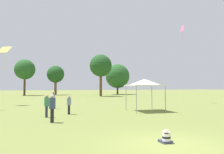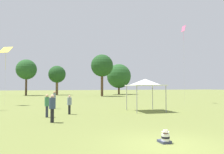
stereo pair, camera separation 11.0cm
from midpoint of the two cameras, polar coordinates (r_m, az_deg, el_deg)
The scene contains 13 objects.
ground_plane at distance 8.88m, azimuth 14.17°, elevation -16.91°, with size 300.00×300.00×0.00m, color olive.
seated_toddler at distance 9.15m, azimuth 13.60°, elevation -15.13°, with size 0.42×0.51×0.53m.
person_standing_1 at distance 18.06m, azimuth -11.35°, elevation -6.69°, with size 0.38×0.38×1.54m.
person_standing_2 at distance 16.67m, azimuth -16.90°, elevation -6.68°, with size 0.47×0.47×1.66m.
person_standing_3 at distance 14.15m, azimuth -15.57°, elevation -7.30°, with size 0.51×0.51×1.74m.
person_standing_6 at distance 22.99m, azimuth -15.16°, elevation -5.28°, with size 0.40×0.40×1.79m.
canopy_tent at distance 20.27m, azimuth 8.38°, elevation -1.45°, with size 3.33×3.33×2.94m.
kite_0 at distance 30.05m, azimuth -26.33°, elevation 6.21°, with size 1.60×1.50×7.23m.
kite_2 at distance 33.30m, azimuth 17.83°, elevation 11.15°, with size 0.32×0.86×10.94m.
distant_tree_0 at distance 62.99m, azimuth -14.57°, elevation 0.66°, with size 4.79×4.79×8.20m.
distant_tree_1 at distance 66.03m, azimuth 1.40°, elevation 0.23°, with size 7.27×7.27×9.16m.
distant_tree_2 at distance 53.09m, azimuth -3.01°, elevation 2.94°, with size 5.40×5.40×10.13m.
distant_tree_3 at distance 61.54m, azimuth -21.86°, elevation 1.83°, with size 5.28×5.28×9.48m.
Camera 1 is at (-5.06, -6.98, 2.20)m, focal length 35.00 mm.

